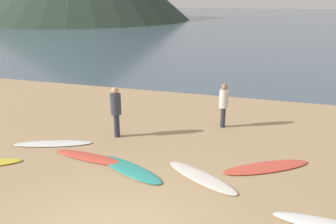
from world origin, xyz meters
TOP-DOWN VIEW (x-y plane):
  - ground_plane at (0.00, 10.00)m, footprint 120.00×120.00m
  - ocean_water at (0.00, 60.33)m, footprint 140.00×100.00m
  - surfboard_1 at (-3.58, 3.62)m, footprint 2.37×1.25m
  - surfboard_2 at (-1.98, 3.09)m, footprint 2.48×0.74m
  - surfboard_3 at (-0.70, 2.78)m, footprint 2.23×1.46m
  - surfboard_4 at (1.16, 2.92)m, footprint 2.17×1.60m
  - surfboard_5 at (2.71, 3.93)m, footprint 2.41×1.81m
  - person_0 at (-1.96, 4.75)m, footprint 0.33×0.33m
  - person_2 at (1.17, 6.57)m, footprint 0.31×0.31m

SIDE VIEW (x-z plane):
  - ground_plane at x=0.00m, z-range -0.20..0.00m
  - ocean_water at x=0.00m, z-range 0.00..0.00m
  - surfboard_4 at x=1.16m, z-range 0.00..0.06m
  - surfboard_5 at x=2.71m, z-range 0.00..0.06m
  - surfboard_1 at x=-3.58m, z-range 0.00..0.06m
  - surfboard_3 at x=-0.70m, z-range 0.00..0.07m
  - surfboard_2 at x=-1.98m, z-range 0.00..0.08m
  - person_2 at x=1.17m, z-range 0.14..1.67m
  - person_0 at x=-1.96m, z-range 0.15..1.80m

